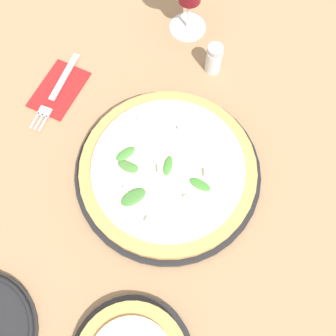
{
  "coord_description": "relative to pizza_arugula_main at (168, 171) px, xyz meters",
  "views": [
    {
      "loc": [
        0.23,
        0.18,
        0.67
      ],
      "look_at": [
        0.04,
        0.02,
        0.03
      ],
      "focal_mm": 42.0,
      "sensor_mm": 36.0,
      "label": 1
    }
  ],
  "objects": [
    {
      "name": "shaker_pepper",
      "position": [
        -0.24,
        -0.07,
        0.02
      ],
      "size": [
        0.03,
        0.03,
        0.07
      ],
      "color": "silver",
      "rests_on": "ground_plane"
    },
    {
      "name": "fork",
      "position": [
        0.0,
        -0.28,
        -0.01
      ],
      "size": [
        0.18,
        0.07,
        0.0
      ],
      "rotation": [
        0.0,
        0.0,
        0.32
      ],
      "color": "silver",
      "rests_on": "ground_plane"
    },
    {
      "name": "pizza_arugula_main",
      "position": [
        0.0,
        0.0,
        0.0
      ],
      "size": [
        0.34,
        0.34,
        0.05
      ],
      "color": "black",
      "rests_on": "ground_plane"
    },
    {
      "name": "ground_plane",
      "position": [
        -0.04,
        -0.02,
        -0.02
      ],
      "size": [
        6.0,
        6.0,
        0.0
      ],
      "primitive_type": "plane",
      "color": "#9E7A56"
    },
    {
      "name": "napkin",
      "position": [
        -0.0,
        -0.28,
        -0.01
      ],
      "size": [
        0.14,
        0.11,
        0.01
      ],
      "rotation": [
        0.0,
        0.0,
        0.23
      ],
      "color": "#B21E1E",
      "rests_on": "ground_plane"
    }
  ]
}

